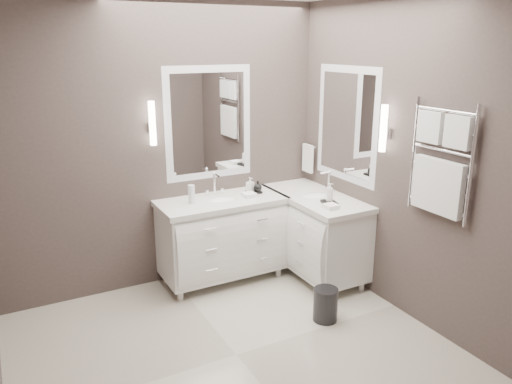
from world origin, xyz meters
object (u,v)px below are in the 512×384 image
vanity_right (314,230)px  waste_bin (325,304)px  towel_ladder (440,167)px  vanity_back (222,234)px

vanity_right → waste_bin: vanity_right is taller
vanity_right → towel_ladder: bearing=-80.2°
vanity_back → towel_ladder: 2.16m
vanity_right → waste_bin: size_ratio=4.22×
vanity_right → waste_bin: bearing=-117.8°
vanity_back → towel_ladder: size_ratio=1.38×
towel_ladder → waste_bin: size_ratio=3.07×
towel_ladder → waste_bin: bearing=142.8°
towel_ladder → waste_bin: (-0.65, 0.49, -1.25)m
waste_bin → vanity_right: bearing=62.2°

